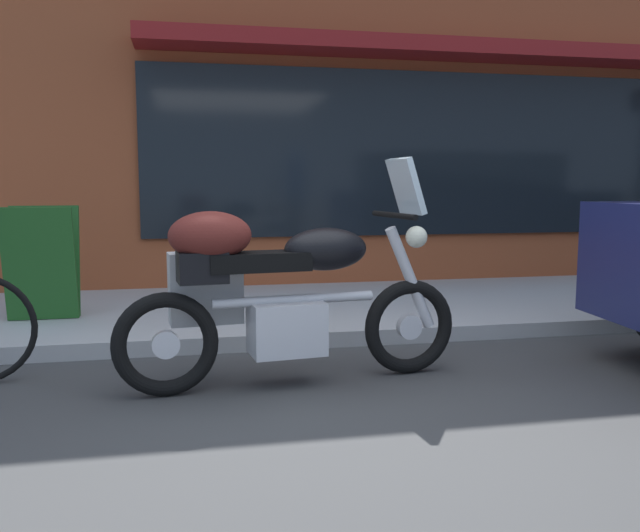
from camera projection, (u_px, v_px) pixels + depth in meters
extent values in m
plane|color=#3A3A3A|center=(347.00, 407.00, 3.64)|extent=(80.00, 80.00, 0.00)
torus|color=black|center=(409.00, 327.00, 4.25)|extent=(0.62, 0.16, 0.61)
cylinder|color=silver|center=(409.00, 327.00, 4.25)|extent=(0.17, 0.08, 0.16)
torus|color=black|center=(166.00, 344.00, 3.79)|extent=(0.62, 0.16, 0.61)
cylinder|color=silver|center=(166.00, 344.00, 3.79)|extent=(0.17, 0.08, 0.16)
cube|color=silver|center=(287.00, 328.00, 4.00)|extent=(0.47, 0.35, 0.32)
cylinder|color=silver|center=(294.00, 300.00, 3.99)|extent=(1.00, 0.17, 0.06)
ellipsoid|color=black|center=(326.00, 249.00, 4.02)|extent=(0.55, 0.34, 0.26)
cube|color=black|center=(258.00, 261.00, 3.90)|extent=(0.62, 0.30, 0.11)
cube|color=black|center=(202.00, 267.00, 3.80)|extent=(0.30, 0.25, 0.18)
cylinder|color=silver|center=(410.00, 278.00, 4.22)|extent=(0.35, 0.11, 0.67)
cylinder|color=black|center=(394.00, 215.00, 4.13)|extent=(0.10, 0.62, 0.04)
cube|color=silver|center=(406.00, 186.00, 4.13)|extent=(0.18, 0.33, 0.35)
sphere|color=#EAEACC|center=(416.00, 237.00, 4.20)|extent=(0.14, 0.14, 0.14)
cube|color=#BBBBBB|center=(205.00, 288.00, 4.06)|extent=(0.46, 0.25, 0.44)
cube|color=black|center=(205.00, 285.00, 4.17)|extent=(0.37, 0.06, 0.03)
ellipsoid|color=#591E19|center=(210.00, 236.00, 3.79)|extent=(0.51, 0.37, 0.28)
cube|color=#1E511E|center=(39.00, 264.00, 5.25)|extent=(0.55, 0.19, 0.92)
cube|color=#1E511E|center=(45.00, 261.00, 5.47)|extent=(0.55, 0.19, 0.92)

